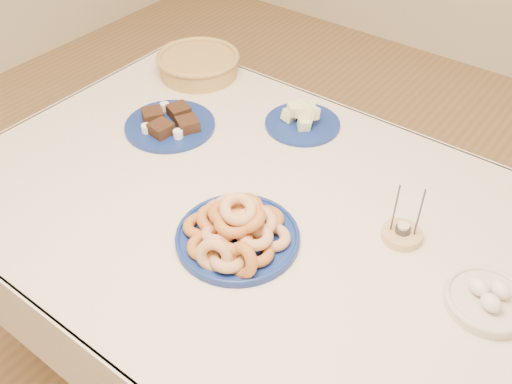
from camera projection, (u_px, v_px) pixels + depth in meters
ground at (265, 370)px, 1.96m from camera, size 5.00×5.00×0.00m
dining_table at (267, 240)px, 1.54m from camera, size 1.71×1.11×0.75m
donut_platter at (237, 231)px, 1.36m from camera, size 0.38×0.38×0.14m
melon_plate at (303, 118)px, 1.74m from camera, size 0.26×0.26×0.08m
brownie_plate at (170, 124)px, 1.74m from camera, size 0.35×0.35×0.05m
wicker_basket at (198, 64)px, 1.97m from camera, size 0.37×0.37×0.08m
candle_holder at (402, 234)px, 1.38m from camera, size 0.13×0.13×0.16m
egg_bowl at (488, 300)px, 1.23m from camera, size 0.25×0.25×0.06m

